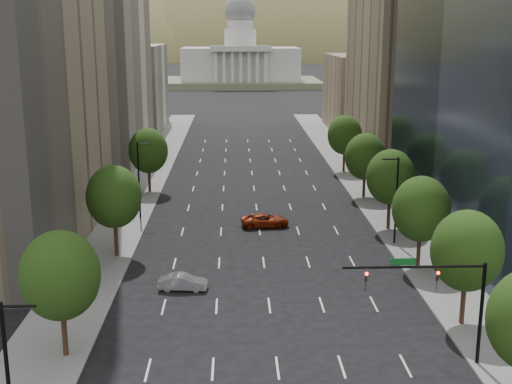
{
  "coord_description": "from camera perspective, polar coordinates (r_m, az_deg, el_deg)",
  "views": [
    {
      "loc": [
        -2.69,
        -8.94,
        21.23
      ],
      "look_at": [
        -0.88,
        45.12,
        8.0
      ],
      "focal_mm": 46.76,
      "sensor_mm": 36.0,
      "label": 1
    }
  ],
  "objects": [
    {
      "name": "tree_left_0",
      "position": [
        45.2,
        -16.4,
        -6.87
      ],
      "size": [
        5.2,
        5.2,
        8.75
      ],
      "color": "#382316",
      "rests_on": "ground"
    },
    {
      "name": "capitol",
      "position": [
        258.97,
        -1.34,
        10.94
      ],
      "size": [
        60.0,
        40.0,
        35.2
      ],
      "color": "#596647",
      "rests_on": "ground"
    },
    {
      "name": "filler_right",
      "position": [
        145.22,
        9.18,
        8.34
      ],
      "size": [
        14.0,
        26.0,
        16.0
      ],
      "primitive_type": "cube",
      "color": "#8C7759",
      "rests_on": "ground"
    },
    {
      "name": "tree_left_2",
      "position": [
        89.04,
        -9.2,
        3.51
      ],
      "size": [
        5.2,
        5.2,
        8.68
      ],
      "color": "#382316",
      "rests_on": "ground"
    },
    {
      "name": "tree_right_5",
      "position": [
        101.52,
        7.6,
        4.85
      ],
      "size": [
        5.2,
        5.2,
        8.75
      ],
      "color": "#382316",
      "rests_on": "ground"
    },
    {
      "name": "tree_left_1",
      "position": [
        63.83,
        -12.06,
        -0.4
      ],
      "size": [
        5.2,
        5.2,
        8.97
      ],
      "color": "#382316",
      "rests_on": "ground"
    },
    {
      "name": "streetlight_rn",
      "position": [
        67.94,
        11.87,
        -0.51
      ],
      "size": [
        1.7,
        0.2,
        9.0
      ],
      "color": "black",
      "rests_on": "ground"
    },
    {
      "name": "tree_right_4",
      "position": [
        86.06,
        9.31,
        3.0
      ],
      "size": [
        5.2,
        5.2,
        8.46
      ],
      "color": "#382316",
      "rests_on": "ground"
    },
    {
      "name": "filler_left",
      "position": [
        147.15,
        -10.76,
        8.74
      ],
      "size": [
        14.0,
        26.0,
        18.0
      ],
      "primitive_type": "cube",
      "color": "beige",
      "rests_on": "ground"
    },
    {
      "name": "foothills",
      "position": [
        612.32,
        1.61,
        8.21
      ],
      "size": [
        720.0,
        413.0,
        263.0
      ],
      "color": "brown",
      "rests_on": "ground"
    },
    {
      "name": "sidewalk_left",
      "position": [
        73.24,
        -11.93,
        -3.35
      ],
      "size": [
        6.0,
        200.0,
        0.15
      ],
      "primitive_type": "cube",
      "color": "slate",
      "rests_on": "ground"
    },
    {
      "name": "car_red_far",
      "position": [
        73.57,
        0.77,
        -2.44
      ],
      "size": [
        5.5,
        2.99,
        1.46
      ],
      "primitive_type": "imported",
      "rotation": [
        0.0,
        0.0,
        1.68
      ],
      "color": "maroon",
      "rests_on": "ground"
    },
    {
      "name": "streetlight_ls",
      "position": [
        34.95,
        -20.31,
        -15.14
      ],
      "size": [
        1.7,
        0.2,
        9.0
      ],
      "color": "black",
      "rests_on": "ground"
    },
    {
      "name": "traffic_signal",
      "position": [
        44.14,
        15.82,
        -8.14
      ],
      "size": [
        9.12,
        0.4,
        7.38
      ],
      "color": "black",
      "rests_on": "ground"
    },
    {
      "name": "sidewalk_right",
      "position": [
        74.37,
        12.34,
        -3.11
      ],
      "size": [
        6.0,
        200.0,
        0.15
      ],
      "primitive_type": "cube",
      "color": "slate",
      "rests_on": "ground"
    },
    {
      "name": "car_silver",
      "position": [
        56.49,
        -6.26,
        -7.68
      ],
      "size": [
        4.18,
        1.74,
        1.34
      ],
      "primitive_type": "imported",
      "rotation": [
        0.0,
        0.0,
        1.49
      ],
      "color": "#949599",
      "rests_on": "ground"
    },
    {
      "name": "tree_right_1",
      "position": [
        50.37,
        17.6,
        -4.82
      ],
      "size": [
        5.2,
        5.2,
        8.75
      ],
      "color": "#382316",
      "rests_on": "ground"
    },
    {
      "name": "parking_tan_right",
      "position": [
        112.57,
        12.53,
        10.25
      ],
      "size": [
        14.0,
        30.0,
        30.0
      ],
      "primitive_type": "cube",
      "color": "#8C7759",
      "rests_on": "ground"
    },
    {
      "name": "tree_right_2",
      "position": [
        61.36,
        13.94,
        -1.42
      ],
      "size": [
        5.2,
        5.2,
        8.61
      ],
      "color": "#382316",
      "rests_on": "ground"
    },
    {
      "name": "midrise_cream_left",
      "position": [
        114.2,
        -13.46,
        11.51
      ],
      "size": [
        14.0,
        30.0,
        35.0
      ],
      "primitive_type": "cube",
      "color": "beige",
      "rests_on": "ground"
    },
    {
      "name": "streetlight_ln",
      "position": [
        76.49,
        -9.95,
        1.17
      ],
      "size": [
        1.7,
        0.2,
        9.0
      ],
      "color": "black",
      "rests_on": "ground"
    },
    {
      "name": "tree_right_3",
      "position": [
        72.57,
        11.43,
        1.27
      ],
      "size": [
        5.2,
        5.2,
        8.89
      ],
      "color": "#382316",
      "rests_on": "ground"
    }
  ]
}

